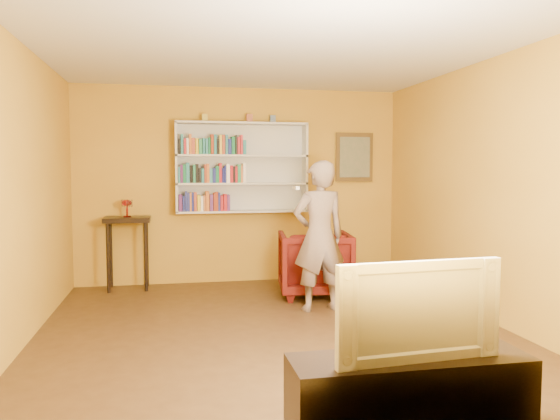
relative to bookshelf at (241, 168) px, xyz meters
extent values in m
cube|color=#3F2914|center=(0.00, -2.41, -1.65)|extent=(5.30, 5.80, 0.12)
cube|color=#B88522|center=(0.00, 0.11, -0.24)|extent=(5.30, 0.04, 2.70)
cube|color=#B88522|center=(0.00, -4.93, -0.24)|extent=(5.30, 0.04, 2.70)
cube|color=#B88522|center=(-2.27, -2.41, -0.24)|extent=(0.04, 5.80, 2.70)
cube|color=#B88522|center=(2.27, -2.41, -0.24)|extent=(0.04, 5.80, 2.70)
cube|color=silver|center=(0.00, -2.41, 1.14)|extent=(5.30, 5.80, 0.06)
cube|color=silver|center=(0.00, 0.07, 0.01)|extent=(1.80, 0.03, 1.20)
cube|color=silver|center=(-0.89, -0.06, 0.01)|extent=(0.03, 0.28, 1.20)
cube|color=silver|center=(0.89, -0.06, 0.01)|extent=(0.03, 0.28, 1.20)
cube|color=silver|center=(0.00, -0.06, -0.59)|extent=(1.80, 0.28, 0.03)
cube|color=silver|center=(0.00, -0.06, -0.21)|extent=(1.80, 0.28, 0.03)
cube|color=silver|center=(0.00, -0.06, 0.17)|extent=(1.80, 0.28, 0.03)
cube|color=silver|center=(0.00, -0.06, 0.61)|extent=(1.80, 0.28, 0.03)
cube|color=#58256F|center=(-0.84, -0.12, -0.47)|extent=(0.04, 0.15, 0.23)
cube|color=navy|center=(-0.80, -0.12, -0.48)|extent=(0.03, 0.14, 0.20)
cube|color=navy|center=(-0.76, -0.11, -0.45)|extent=(0.03, 0.16, 0.27)
cube|color=navy|center=(-0.73, -0.10, -0.46)|extent=(0.03, 0.18, 0.25)
cube|color=#C56527|center=(-0.70, -0.11, -0.45)|extent=(0.02, 0.17, 0.25)
cube|color=navy|center=(-0.68, -0.10, -0.46)|extent=(0.03, 0.17, 0.25)
cube|color=#9E381C|center=(-0.64, -0.10, -0.45)|extent=(0.04, 0.18, 0.25)
cube|color=yellow|center=(-0.59, -0.10, -0.47)|extent=(0.04, 0.18, 0.22)
cube|color=white|center=(-0.55, -0.11, -0.48)|extent=(0.03, 0.16, 0.20)
cube|color=#C56527|center=(-0.52, -0.10, -0.47)|extent=(0.02, 0.17, 0.21)
cube|color=#C56527|center=(-0.48, -0.10, -0.45)|extent=(0.04, 0.18, 0.27)
cube|color=#58256F|center=(-0.43, -0.11, -0.47)|extent=(0.04, 0.16, 0.22)
cube|color=#9E381C|center=(-0.39, -0.11, -0.46)|extent=(0.03, 0.16, 0.24)
cube|color=#9E381C|center=(-0.36, -0.11, -0.45)|extent=(0.03, 0.15, 0.26)
cube|color=navy|center=(-0.32, -0.10, -0.46)|extent=(0.03, 0.18, 0.25)
cube|color=red|center=(-0.29, -0.10, -0.48)|extent=(0.04, 0.18, 0.21)
cube|color=red|center=(-0.24, -0.09, -0.47)|extent=(0.04, 0.19, 0.23)
cube|color=#58256F|center=(-0.20, -0.10, -0.47)|extent=(0.04, 0.19, 0.22)
cube|color=teal|center=(-0.85, -0.11, -0.10)|extent=(0.02, 0.15, 0.21)
cube|color=#58256F|center=(-0.82, -0.12, -0.08)|extent=(0.03, 0.15, 0.24)
cube|color=#1A784B|center=(-0.78, -0.10, -0.08)|extent=(0.04, 0.18, 0.25)
cube|color=teal|center=(-0.74, -0.09, -0.07)|extent=(0.04, 0.19, 0.27)
cube|color=black|center=(-0.69, -0.11, -0.08)|extent=(0.03, 0.15, 0.23)
cube|color=#1A784B|center=(-0.65, -0.10, -0.08)|extent=(0.03, 0.18, 0.24)
cube|color=black|center=(-0.61, -0.10, -0.07)|extent=(0.04, 0.17, 0.25)
cube|color=black|center=(-0.57, -0.12, -0.10)|extent=(0.03, 0.15, 0.20)
cube|color=teal|center=(-0.54, -0.11, -0.10)|extent=(0.03, 0.15, 0.19)
cube|color=#9E381C|center=(-0.50, -0.10, -0.08)|extent=(0.03, 0.18, 0.25)
cube|color=#C56527|center=(-0.47, -0.11, -0.07)|extent=(0.03, 0.17, 0.26)
cube|color=teal|center=(-0.43, -0.11, -0.10)|extent=(0.04, 0.15, 0.19)
cube|color=navy|center=(-0.39, -0.10, -0.10)|extent=(0.04, 0.18, 0.20)
cube|color=#1A784B|center=(-0.35, -0.12, -0.09)|extent=(0.04, 0.14, 0.22)
cube|color=red|center=(-0.30, -0.12, -0.07)|extent=(0.03, 0.14, 0.26)
cube|color=navy|center=(-0.27, -0.11, -0.10)|extent=(0.02, 0.17, 0.20)
cube|color=navy|center=(-0.24, -0.11, -0.08)|extent=(0.02, 0.16, 0.23)
cube|color=white|center=(-0.20, -0.11, -0.08)|extent=(0.04, 0.17, 0.25)
cube|color=red|center=(-0.16, -0.11, -0.08)|extent=(0.04, 0.16, 0.23)
cube|color=black|center=(-0.12, -0.12, -0.09)|extent=(0.03, 0.14, 0.22)
cube|color=red|center=(-0.09, -0.10, -0.09)|extent=(0.03, 0.18, 0.22)
cube|color=#1A784B|center=(-0.05, -0.11, -0.08)|extent=(0.04, 0.16, 0.25)
cube|color=#C56527|center=(-0.02, -0.11, -0.08)|extent=(0.02, 0.15, 0.24)
cube|color=white|center=(0.02, -0.10, -0.07)|extent=(0.04, 0.17, 0.26)
cube|color=black|center=(-0.84, -0.12, 0.28)|extent=(0.04, 0.15, 0.20)
cube|color=teal|center=(-0.81, -0.11, 0.31)|extent=(0.03, 0.16, 0.26)
cube|color=red|center=(-0.77, -0.12, 0.28)|extent=(0.03, 0.15, 0.21)
cube|color=white|center=(-0.73, -0.11, 0.29)|extent=(0.03, 0.15, 0.21)
cube|color=#C56527|center=(-0.70, -0.10, 0.31)|extent=(0.03, 0.18, 0.27)
cube|color=#9E381C|center=(-0.66, -0.12, 0.29)|extent=(0.04, 0.14, 0.22)
cube|color=yellow|center=(-0.61, -0.10, 0.29)|extent=(0.04, 0.18, 0.21)
cube|color=#1A784B|center=(-0.57, -0.11, 0.28)|extent=(0.04, 0.16, 0.20)
cube|color=teal|center=(-0.52, -0.10, 0.29)|extent=(0.03, 0.19, 0.21)
cube|color=teal|center=(-0.48, -0.10, 0.28)|extent=(0.03, 0.19, 0.21)
cube|color=#1A784B|center=(-0.45, -0.10, 0.29)|extent=(0.02, 0.19, 0.22)
cube|color=#9E381C|center=(-0.41, -0.11, 0.31)|extent=(0.04, 0.15, 0.27)
cube|color=teal|center=(-0.37, -0.11, 0.31)|extent=(0.03, 0.16, 0.26)
cube|color=black|center=(-0.33, -0.10, 0.28)|extent=(0.03, 0.18, 0.21)
cube|color=yellow|center=(-0.30, -0.10, 0.31)|extent=(0.03, 0.17, 0.26)
cube|color=#9E381C|center=(-0.26, -0.11, 0.31)|extent=(0.04, 0.16, 0.26)
cube|color=teal|center=(-0.22, -0.11, 0.31)|extent=(0.03, 0.16, 0.26)
cube|color=navy|center=(-0.18, -0.12, 0.28)|extent=(0.04, 0.15, 0.21)
cube|color=#1A784B|center=(-0.13, -0.10, 0.30)|extent=(0.04, 0.17, 0.24)
cube|color=black|center=(-0.09, -0.10, 0.31)|extent=(0.02, 0.18, 0.26)
cube|color=red|center=(-0.06, -0.10, 0.30)|extent=(0.03, 0.17, 0.23)
cube|color=red|center=(-0.02, -0.11, 0.31)|extent=(0.03, 0.16, 0.26)
cube|color=teal|center=(0.02, -0.12, 0.28)|extent=(0.04, 0.14, 0.19)
cube|color=gold|center=(-0.50, -0.06, 0.67)|extent=(0.07, 0.07, 0.10)
cube|color=#A75537|center=(0.10, -0.06, 0.68)|extent=(0.08, 0.08, 0.11)
cube|color=slate|center=(0.43, -0.06, 0.67)|extent=(0.07, 0.07, 0.10)
cube|color=#4F3816|center=(1.65, 0.06, 0.16)|extent=(0.55, 0.04, 0.70)
cube|color=gray|center=(1.65, 0.03, 0.16)|extent=(0.45, 0.02, 0.58)
cylinder|color=black|center=(-1.76, -0.33, -1.15)|extent=(0.04, 0.04, 0.89)
cylinder|color=black|center=(-1.29, -0.33, -1.15)|extent=(0.04, 0.04, 0.89)
cylinder|color=black|center=(-1.76, 0.01, -1.15)|extent=(0.04, 0.04, 0.89)
cylinder|color=black|center=(-1.29, 0.01, -1.15)|extent=(0.04, 0.04, 0.89)
cube|color=black|center=(-1.52, -0.16, -0.67)|extent=(0.58, 0.45, 0.06)
cylinder|color=maroon|center=(-1.52, -0.16, -0.63)|extent=(0.10, 0.10, 0.02)
cylinder|color=maroon|center=(-1.52, -0.16, -0.56)|extent=(0.03, 0.03, 0.12)
ellipsoid|color=maroon|center=(-1.52, -0.16, -0.46)|extent=(0.13, 0.13, 0.09)
cylinder|color=beige|center=(-1.46, -0.16, -0.46)|extent=(0.01, 0.01, 0.10)
cylinder|color=beige|center=(-1.47, -0.13, -0.46)|extent=(0.01, 0.01, 0.10)
cylinder|color=beige|center=(-1.49, -0.10, -0.46)|extent=(0.01, 0.01, 0.10)
cylinder|color=beige|center=(-1.52, -0.09, -0.46)|extent=(0.01, 0.01, 0.10)
cylinder|color=beige|center=(-1.56, -0.10, -0.46)|extent=(0.01, 0.01, 0.10)
cylinder|color=beige|center=(-1.58, -0.13, -0.46)|extent=(0.01, 0.01, 0.10)
cylinder|color=beige|center=(-1.59, -0.16, -0.46)|extent=(0.01, 0.01, 0.10)
cylinder|color=beige|center=(-1.58, -0.19, -0.46)|extent=(0.01, 0.01, 0.10)
cylinder|color=beige|center=(-1.56, -0.22, -0.46)|extent=(0.01, 0.01, 0.10)
cylinder|color=beige|center=(-1.52, -0.23, -0.46)|extent=(0.01, 0.01, 0.10)
cylinder|color=beige|center=(-1.49, -0.22, -0.46)|extent=(0.01, 0.01, 0.10)
cylinder|color=beige|center=(-1.47, -0.19, -0.46)|extent=(0.01, 0.01, 0.10)
imported|color=#400404|center=(0.78, -1.00, -1.19)|extent=(0.98, 1.00, 0.81)
imported|color=#735F54|center=(0.65, -1.69, -0.76)|extent=(0.65, 0.47, 1.67)
cube|color=white|center=(0.32, -1.98, -0.22)|extent=(0.04, 0.15, 0.04)
cube|color=black|center=(0.37, -4.66, -1.35)|extent=(1.39, 0.42, 0.50)
imported|color=black|center=(0.37, -4.66, -0.81)|extent=(0.99, 0.21, 0.57)
camera|label=1|loc=(-0.96, -7.50, -0.04)|focal=35.00mm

